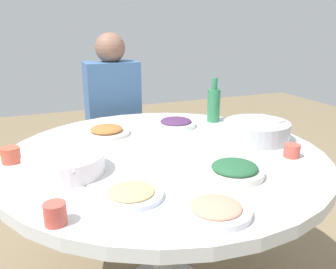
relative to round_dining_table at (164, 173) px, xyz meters
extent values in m
cylinder|color=#99999E|center=(0.00, 0.00, -0.28)|extent=(0.13, 0.13, 0.67)
cylinder|color=silver|center=(0.00, 0.00, 0.08)|extent=(1.39, 1.39, 0.04)
cylinder|color=#B2B5BA|center=(0.01, 0.47, 0.14)|extent=(0.31, 0.31, 0.09)
ellipsoid|color=white|center=(0.01, 0.47, 0.15)|extent=(0.26, 0.26, 0.10)
cube|color=white|center=(-0.01, 0.55, 0.19)|extent=(0.16, 0.08, 0.01)
cylinder|color=white|center=(0.06, -0.42, 0.13)|extent=(0.30, 0.30, 0.07)
cylinder|color=black|center=(0.06, -0.42, 0.13)|extent=(0.26, 0.26, 0.05)
cylinder|color=silver|center=(0.06, -0.42, 0.16)|extent=(0.33, 0.04, 0.01)
cylinder|color=silver|center=(0.33, 0.15, 0.11)|extent=(0.22, 0.22, 0.03)
ellipsoid|color=#235735|center=(0.33, 0.15, 0.13)|extent=(0.17, 0.17, 0.04)
cylinder|color=silver|center=(0.35, -0.25, 0.11)|extent=(0.21, 0.21, 0.02)
ellipsoid|color=#DDB26E|center=(0.35, -0.25, 0.12)|extent=(0.15, 0.15, 0.03)
cylinder|color=silver|center=(-0.34, 0.21, 0.11)|extent=(0.21, 0.21, 0.02)
ellipsoid|color=#4A2850|center=(-0.34, 0.21, 0.13)|extent=(0.17, 0.17, 0.03)
cylinder|color=silver|center=(0.54, -0.05, 0.11)|extent=(0.21, 0.21, 0.02)
ellipsoid|color=tan|center=(0.54, -0.05, 0.12)|extent=(0.15, 0.15, 0.03)
cylinder|color=silver|center=(-0.35, -0.17, 0.11)|extent=(0.23, 0.23, 0.02)
ellipsoid|color=#A66531|center=(-0.35, -0.17, 0.12)|extent=(0.16, 0.16, 0.04)
cylinder|color=#2C774A|center=(-0.36, 0.44, 0.19)|extent=(0.07, 0.07, 0.18)
cylinder|color=#2C774A|center=(-0.36, 0.44, 0.31)|extent=(0.03, 0.03, 0.06)
cylinder|color=#C7513A|center=(-0.12, -0.61, 0.13)|extent=(0.07, 0.07, 0.06)
cylinder|color=#C54D3F|center=(0.25, 0.47, 0.13)|extent=(0.07, 0.07, 0.05)
cylinder|color=#CC4F44|center=(0.42, -0.49, 0.13)|extent=(0.06, 0.06, 0.06)
cylinder|color=brown|center=(-0.92, 0.00, -0.41)|extent=(0.34, 0.34, 0.46)
cube|color=#2D333D|center=(-0.92, 0.00, -0.12)|extent=(0.34, 0.32, 0.12)
cube|color=#3E6393|center=(-0.92, 0.00, 0.17)|extent=(0.20, 0.34, 0.46)
sphere|color=brown|center=(-0.92, 0.00, 0.48)|extent=(0.19, 0.19, 0.19)
camera|label=1|loc=(1.34, -0.53, 0.64)|focal=37.97mm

